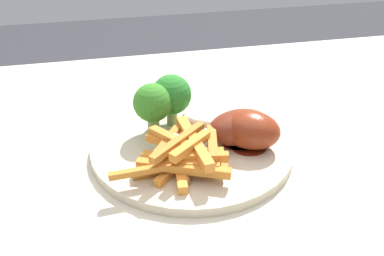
{
  "coord_description": "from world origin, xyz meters",
  "views": [
    {
      "loc": [
        -0.07,
        -0.39,
        1.03
      ],
      "look_at": [
        0.03,
        0.06,
        0.75
      ],
      "focal_mm": 40.64,
      "sensor_mm": 36.0,
      "label": 1
    }
  ],
  "objects_px": {
    "dining_table": "(182,239)",
    "dinner_plate": "(192,145)",
    "broccoli_floret_front": "(152,104)",
    "broccoli_floret_middle": "(171,95)",
    "carrot_fries_pile": "(183,155)",
    "chicken_drumstick_far": "(246,129)",
    "chicken_drumstick_near": "(236,128)"
  },
  "relations": [
    {
      "from": "dining_table",
      "to": "dinner_plate",
      "type": "distance_m",
      "value": 0.12
    },
    {
      "from": "broccoli_floret_front",
      "to": "broccoli_floret_middle",
      "type": "distance_m",
      "value": 0.03
    },
    {
      "from": "carrot_fries_pile",
      "to": "chicken_drumstick_far",
      "type": "distance_m",
      "value": 0.09
    },
    {
      "from": "dinner_plate",
      "to": "carrot_fries_pile",
      "type": "height_order",
      "value": "carrot_fries_pile"
    },
    {
      "from": "broccoli_floret_front",
      "to": "broccoli_floret_middle",
      "type": "height_order",
      "value": "broccoli_floret_middle"
    },
    {
      "from": "dining_table",
      "to": "broccoli_floret_middle",
      "type": "height_order",
      "value": "broccoli_floret_middle"
    },
    {
      "from": "broccoli_floret_middle",
      "to": "chicken_drumstick_near",
      "type": "height_order",
      "value": "broccoli_floret_middle"
    },
    {
      "from": "broccoli_floret_middle",
      "to": "chicken_drumstick_near",
      "type": "distance_m",
      "value": 0.1
    },
    {
      "from": "broccoli_floret_front",
      "to": "chicken_drumstick_far",
      "type": "relative_size",
      "value": 0.55
    },
    {
      "from": "broccoli_floret_middle",
      "to": "carrot_fries_pile",
      "type": "bearing_deg",
      "value": -92.29
    },
    {
      "from": "broccoli_floret_front",
      "to": "chicken_drumstick_far",
      "type": "bearing_deg",
      "value": -26.74
    },
    {
      "from": "dining_table",
      "to": "dinner_plate",
      "type": "bearing_deg",
      "value": 65.19
    },
    {
      "from": "dining_table",
      "to": "carrot_fries_pile",
      "type": "xyz_separation_m",
      "value": [
        0.0,
        0.01,
        0.13
      ]
    },
    {
      "from": "dining_table",
      "to": "chicken_drumstick_far",
      "type": "bearing_deg",
      "value": 21.34
    },
    {
      "from": "broccoli_floret_front",
      "to": "carrot_fries_pile",
      "type": "height_order",
      "value": "broccoli_floret_front"
    },
    {
      "from": "chicken_drumstick_far",
      "to": "broccoli_floret_front",
      "type": "bearing_deg",
      "value": 153.26
    },
    {
      "from": "dining_table",
      "to": "chicken_drumstick_near",
      "type": "bearing_deg",
      "value": 28.73
    },
    {
      "from": "dining_table",
      "to": "dinner_plate",
      "type": "relative_size",
      "value": 4.73
    },
    {
      "from": "dinner_plate",
      "to": "chicken_drumstick_near",
      "type": "bearing_deg",
      "value": -14.47
    },
    {
      "from": "dinner_plate",
      "to": "broccoli_floret_middle",
      "type": "height_order",
      "value": "broccoli_floret_middle"
    },
    {
      "from": "dinner_plate",
      "to": "chicken_drumstick_far",
      "type": "relative_size",
      "value": 2.06
    },
    {
      "from": "dining_table",
      "to": "chicken_drumstick_far",
      "type": "relative_size",
      "value": 9.73
    },
    {
      "from": "broccoli_floret_middle",
      "to": "broccoli_floret_front",
      "type": "bearing_deg",
      "value": -147.2
    },
    {
      "from": "carrot_fries_pile",
      "to": "chicken_drumstick_far",
      "type": "relative_size",
      "value": 1.09
    },
    {
      "from": "broccoli_floret_front",
      "to": "chicken_drumstick_far",
      "type": "height_order",
      "value": "broccoli_floret_front"
    },
    {
      "from": "dining_table",
      "to": "broccoli_floret_front",
      "type": "height_order",
      "value": "broccoli_floret_front"
    },
    {
      "from": "dining_table",
      "to": "chicken_drumstick_near",
      "type": "relative_size",
      "value": 8.78
    },
    {
      "from": "carrot_fries_pile",
      "to": "chicken_drumstick_far",
      "type": "height_order",
      "value": "chicken_drumstick_far"
    },
    {
      "from": "carrot_fries_pile",
      "to": "dining_table",
      "type": "bearing_deg",
      "value": -132.05
    },
    {
      "from": "broccoli_floret_middle",
      "to": "chicken_drumstick_near",
      "type": "xyz_separation_m",
      "value": [
        0.07,
        -0.06,
        -0.02
      ]
    },
    {
      "from": "broccoli_floret_front",
      "to": "chicken_drumstick_near",
      "type": "distance_m",
      "value": 0.11
    },
    {
      "from": "dinner_plate",
      "to": "chicken_drumstick_far",
      "type": "xyz_separation_m",
      "value": [
        0.06,
        -0.02,
        0.03
      ]
    }
  ]
}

